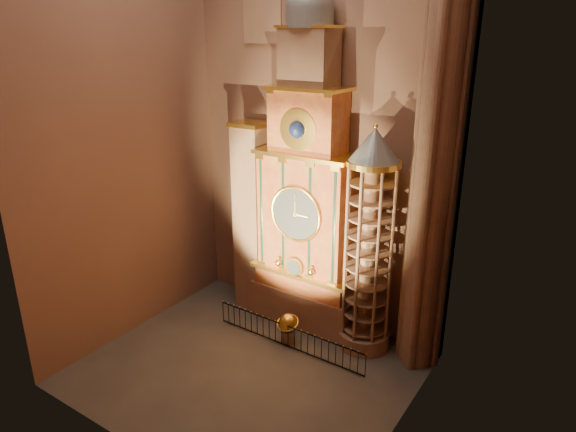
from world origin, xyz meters
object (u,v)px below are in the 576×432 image
Objects in this scene: astronomical_clock at (307,201)px; portrait_tower at (252,217)px; celestial_globe at (288,326)px; iron_railing at (288,336)px; stair_turret at (369,245)px.

astronomical_clock is 3.73m from portrait_tower.
portrait_tower is (-3.40, 0.02, -1.53)m from astronomical_clock.
iron_railing is (0.25, -0.35, -0.31)m from celestial_globe.
portrait_tower is 0.94× the size of stair_turret.
portrait_tower is at bearing 147.19° from iron_railing.
celestial_globe is 0.54m from iron_railing.
celestial_globe is (0.35, -2.21, -5.74)m from astronomical_clock.
iron_railing is at bearing -32.81° from portrait_tower.
stair_turret is 1.31× the size of iron_railing.
celestial_globe is at bearing -81.08° from astronomical_clock.
stair_turret reaches higher than portrait_tower.
portrait_tower is 6.06m from celestial_globe.
celestial_globe is (3.75, -2.22, -4.21)m from portrait_tower.
iron_railing is (4.00, -2.58, -4.52)m from portrait_tower.
stair_turret is 5.93m from iron_railing.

